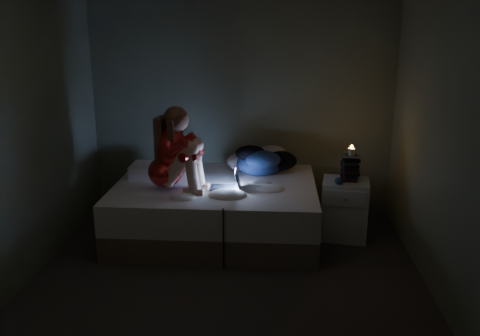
# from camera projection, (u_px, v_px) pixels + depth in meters

# --- Properties ---
(floor) EXTENTS (3.60, 3.80, 0.02)m
(floor) POSITION_uv_depth(u_px,v_px,m) (227.00, 284.00, 4.64)
(floor) COLOR #302B27
(floor) RESTS_ON ground
(wall_back) EXTENTS (3.60, 0.02, 2.60)m
(wall_back) POSITION_uv_depth(u_px,v_px,m) (241.00, 107.00, 6.11)
(wall_back) COLOR #525B46
(wall_back) RESTS_ON ground
(wall_front) EXTENTS (3.60, 0.02, 2.60)m
(wall_front) POSITION_uv_depth(u_px,v_px,m) (187.00, 237.00, 2.45)
(wall_front) COLOR #525B46
(wall_front) RESTS_ON ground
(wall_left) EXTENTS (0.02, 3.80, 2.60)m
(wall_left) POSITION_uv_depth(u_px,v_px,m) (17.00, 141.00, 4.40)
(wall_left) COLOR #525B46
(wall_left) RESTS_ON ground
(wall_right) EXTENTS (0.02, 3.80, 2.60)m
(wall_right) POSITION_uv_depth(u_px,v_px,m) (447.00, 148.00, 4.15)
(wall_right) COLOR #525B46
(wall_right) RESTS_ON ground
(bed) EXTENTS (2.16, 1.62, 0.59)m
(bed) POSITION_uv_depth(u_px,v_px,m) (216.00, 209.00, 5.63)
(bed) COLOR silver
(bed) RESTS_ON ground
(pillow) EXTENTS (0.50, 0.36, 0.14)m
(pillow) POSITION_uv_depth(u_px,v_px,m) (154.00, 170.00, 5.76)
(pillow) COLOR silver
(pillow) RESTS_ON bed
(woman) EXTENTS (0.60, 0.45, 0.89)m
(woman) POSITION_uv_depth(u_px,v_px,m) (164.00, 148.00, 5.23)
(woman) COLOR #A91620
(woman) RESTS_ON bed
(laptop) EXTENTS (0.32, 0.23, 0.22)m
(laptop) POSITION_uv_depth(u_px,v_px,m) (225.00, 179.00, 5.33)
(laptop) COLOR black
(laptop) RESTS_ON bed
(clothes_pile) EXTENTS (0.59, 0.47, 0.35)m
(clothes_pile) POSITION_uv_depth(u_px,v_px,m) (259.00, 159.00, 5.86)
(clothes_pile) COLOR #0D1A3D
(clothes_pile) RESTS_ON bed
(nightstand) EXTENTS (0.54, 0.49, 0.65)m
(nightstand) POSITION_uv_depth(u_px,v_px,m) (345.00, 209.00, 5.54)
(nightstand) COLOR silver
(nightstand) RESTS_ON ground
(book_stack) EXTENTS (0.19, 0.25, 0.26)m
(book_stack) POSITION_uv_depth(u_px,v_px,m) (350.00, 168.00, 5.46)
(book_stack) COLOR black
(book_stack) RESTS_ON nightstand
(candle) EXTENTS (0.07, 0.07, 0.08)m
(candle) POSITION_uv_depth(u_px,v_px,m) (351.00, 153.00, 5.41)
(candle) COLOR beige
(candle) RESTS_ON book_stack
(phone) EXTENTS (0.09, 0.15, 0.01)m
(phone) POSITION_uv_depth(u_px,v_px,m) (341.00, 182.00, 5.39)
(phone) COLOR black
(phone) RESTS_ON nightstand
(blue_orb) EXTENTS (0.08, 0.08, 0.08)m
(blue_orb) POSITION_uv_depth(u_px,v_px,m) (341.00, 181.00, 5.30)
(blue_orb) COLOR navy
(blue_orb) RESTS_ON nightstand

